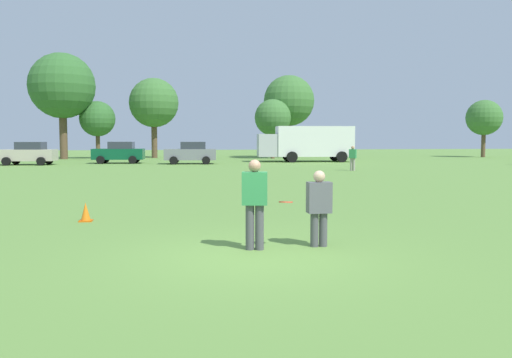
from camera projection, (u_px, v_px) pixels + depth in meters
name	position (u px, v px, depth m)	size (l,w,h in m)	color
ground_plane	(254.00, 255.00, 9.48)	(178.02, 178.02, 0.00)	#608C3D
player_thrower	(255.00, 199.00, 9.89)	(0.51, 0.36, 1.70)	#4C4C51
player_defender	(319.00, 204.00, 10.19)	(0.46, 0.27, 1.48)	#4C4C51
frisbee	(286.00, 202.00, 10.09)	(0.27, 0.27, 0.06)	#E54C33
traffic_cone	(86.00, 212.00, 13.35)	(0.32, 0.32, 0.48)	#D8590C
parked_car_center	(29.00, 153.00, 41.77)	(4.32, 2.46, 1.82)	#B7AD99
parked_car_mid_right	(119.00, 152.00, 44.51)	(4.32, 2.46, 1.82)	#0C4C2D
parked_car_near_right	(191.00, 153.00, 43.48)	(4.32, 2.46, 1.82)	slate
box_truck	(307.00, 142.00, 47.49)	(8.66, 3.42, 3.18)	white
bystander_sideline_watcher	(353.00, 157.00, 34.26)	(0.51, 0.47, 1.61)	gray
tree_west_oak	(62.00, 86.00, 53.16)	(6.57, 6.57, 10.68)	brown
tree_west_maple	(97.00, 119.00, 54.96)	(3.68, 3.68, 5.98)	brown
tree_center_elm	(154.00, 103.00, 56.59)	(5.26, 5.26, 8.55)	brown
tree_east_birch	(273.00, 118.00, 55.01)	(3.80, 3.80, 6.18)	brown
tree_east_oak	(289.00, 101.00, 57.60)	(5.51, 5.51, 8.96)	brown
tree_far_east_pine	(484.00, 118.00, 58.94)	(3.93, 3.93, 6.39)	brown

